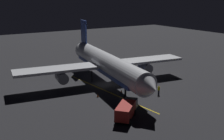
{
  "coord_description": "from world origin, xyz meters",
  "views": [
    {
      "loc": [
        28.06,
        46.6,
        17.68
      ],
      "look_at": [
        0.0,
        2.0,
        3.5
      ],
      "focal_mm": 44.03,
      "sensor_mm": 36.0,
      "label": 1
    }
  ],
  "objects_px": {
    "airliner": "(106,63)",
    "ground_crew_worker": "(159,90)",
    "baggage_truck": "(127,110)",
    "traffic_cone_near_right": "(121,91)",
    "catering_truck": "(130,72)",
    "traffic_cone_near_left": "(98,96)"
  },
  "relations": [
    {
      "from": "catering_truck",
      "to": "traffic_cone_near_right",
      "type": "xyz_separation_m",
      "value": [
        7.2,
        7.12,
        -1.0
      ]
    },
    {
      "from": "traffic_cone_near_right",
      "to": "baggage_truck",
      "type": "bearing_deg",
      "value": 59.95
    },
    {
      "from": "airliner",
      "to": "baggage_truck",
      "type": "relative_size",
      "value": 6.13
    },
    {
      "from": "airliner",
      "to": "ground_crew_worker",
      "type": "relative_size",
      "value": 22.17
    },
    {
      "from": "traffic_cone_near_left",
      "to": "traffic_cone_near_right",
      "type": "bearing_deg",
      "value": 178.31
    },
    {
      "from": "baggage_truck",
      "to": "catering_truck",
      "type": "height_order",
      "value": "catering_truck"
    },
    {
      "from": "baggage_truck",
      "to": "ground_crew_worker",
      "type": "xyz_separation_m",
      "value": [
        -10.82,
        -4.99,
        -0.31
      ]
    },
    {
      "from": "baggage_truck",
      "to": "ground_crew_worker",
      "type": "distance_m",
      "value": 11.92
    },
    {
      "from": "baggage_truck",
      "to": "traffic_cone_near_left",
      "type": "bearing_deg",
      "value": -93.15
    },
    {
      "from": "airliner",
      "to": "traffic_cone_near_left",
      "type": "relative_size",
      "value": 70.13
    },
    {
      "from": "airliner",
      "to": "baggage_truck",
      "type": "bearing_deg",
      "value": 69.64
    },
    {
      "from": "airliner",
      "to": "catering_truck",
      "type": "height_order",
      "value": "airliner"
    },
    {
      "from": "catering_truck",
      "to": "traffic_cone_near_left",
      "type": "distance_m",
      "value": 14.14
    },
    {
      "from": "traffic_cone_near_right",
      "to": "traffic_cone_near_left",
      "type": "bearing_deg",
      "value": -1.69
    },
    {
      "from": "catering_truck",
      "to": "ground_crew_worker",
      "type": "distance_m",
      "value": 11.98
    },
    {
      "from": "baggage_truck",
      "to": "catering_truck",
      "type": "distance_m",
      "value": 21.12
    },
    {
      "from": "baggage_truck",
      "to": "traffic_cone_near_right",
      "type": "xyz_separation_m",
      "value": [
        -5.6,
        -9.68,
        -0.94
      ]
    },
    {
      "from": "airliner",
      "to": "ground_crew_worker",
      "type": "distance_m",
      "value": 12.54
    },
    {
      "from": "baggage_truck",
      "to": "catering_truck",
      "type": "relative_size",
      "value": 0.98
    },
    {
      "from": "traffic_cone_near_left",
      "to": "airliner",
      "type": "bearing_deg",
      "value": -131.1
    },
    {
      "from": "ground_crew_worker",
      "to": "traffic_cone_near_left",
      "type": "relative_size",
      "value": 3.16
    },
    {
      "from": "traffic_cone_near_left",
      "to": "catering_truck",
      "type": "bearing_deg",
      "value": -150.36
    }
  ]
}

